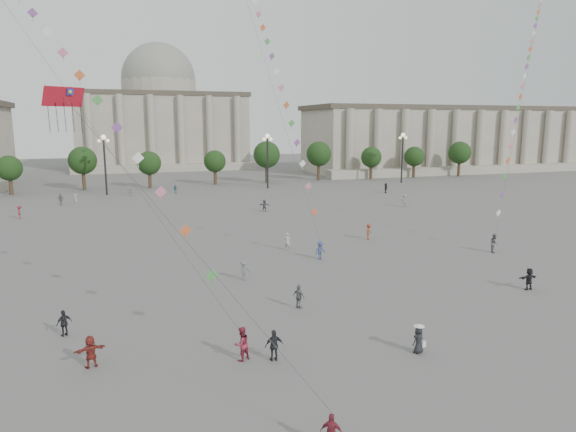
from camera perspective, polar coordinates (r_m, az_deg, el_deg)
name	(u,v)px	position (r m, az deg, el deg)	size (l,w,h in m)	color
ground	(355,333)	(32.19, 7.41, -12.81)	(360.00, 360.00, 0.00)	#5C5956
hall_east	(453,139)	(149.34, 17.84, 8.15)	(84.00, 26.22, 17.20)	gray
hall_central	(161,118)	(156.34, -13.95, 10.54)	(48.30, 34.30, 35.50)	gray
tree_row	(185,160)	(105.63, -11.40, 6.13)	(137.12, 5.12, 8.00)	#332719
lamp_post_mid_west	(104,154)	(96.71, -19.73, 6.54)	(2.00, 0.90, 10.65)	#262628
lamp_post_mid_east	(267,151)	(100.72, -2.29, 7.25)	(2.00, 0.90, 10.65)	#262628
lamp_post_far_east	(403,148)	(112.85, 12.61, 7.34)	(2.00, 0.90, 10.65)	#262628
person_crowd_0	(175,189)	(95.81, -12.42, 2.94)	(0.94, 0.39, 1.61)	#396081
person_crowd_3	(529,279)	(43.59, 25.21, -6.34)	(1.58, 0.50, 1.71)	black
person_crowd_4	(129,190)	(95.29, -17.21, 2.77)	(1.75, 0.56, 1.89)	#B4B4B0
person_crowd_6	(244,270)	(41.97, -4.94, -6.05)	(1.05, 0.60, 1.62)	slate
person_crowd_7	(404,200)	(80.50, 12.80, 1.69)	(1.80, 0.57, 1.94)	silver
person_crowd_8	(369,232)	(56.94, 8.97, -1.71)	(1.16, 0.67, 1.80)	brown
person_crowd_9	(386,188)	(96.01, 10.81, 3.07)	(1.67, 0.53, 1.80)	black
person_crowd_10	(76,200)	(85.94, -22.50, 1.67)	(0.68, 0.44, 1.86)	#B5B5B1
person_crowd_12	(264,205)	(74.52, -2.64, 1.18)	(1.58, 0.50, 1.71)	#5A5B5F
person_crowd_13	(287,241)	(51.60, -0.08, -2.84)	(0.65, 0.43, 1.78)	#B2B2AE
person_crowd_16	(61,199)	(87.64, -23.95, 1.69)	(1.04, 0.43, 1.78)	slate
person_crowd_17	(20,212)	(77.33, -27.65, 0.39)	(1.18, 0.68, 1.82)	maroon
tourist_0	(332,432)	(21.60, 4.88, -22.84)	(0.91, 0.38, 1.55)	maroon
tourist_1	(274,345)	(28.29, -1.54, -14.18)	(1.01, 0.42, 1.72)	#232328
tourist_2	(91,352)	(29.44, -21.08, -13.88)	(1.60, 0.51, 1.73)	maroon
tourist_3	(299,297)	(35.66, 1.22, -8.96)	(0.98, 0.41, 1.67)	slate
tourist_4	(64,323)	(34.04, -23.61, -10.85)	(0.95, 0.39, 1.61)	black
kite_flyer_0	(242,344)	(28.41, -5.17, -13.95)	(0.91, 0.71, 1.87)	maroon
kite_flyer_1	(320,250)	(48.18, 3.60, -3.85)	(1.10, 0.63, 1.71)	navy
kite_flyer_2	(494,243)	(54.61, 21.94, -2.81)	(0.91, 0.71, 1.87)	#5D5D62
hat_person	(419,339)	(30.03, 14.32, -13.08)	(0.87, 0.71, 1.69)	black
dragon_kite	(67,112)	(30.22, -23.36, 10.55)	(5.98, 7.67, 20.89)	#B31322
kite_train_east	(529,58)	(76.66, 25.21, 15.62)	(32.09, 29.06, 56.50)	#3F3F3F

